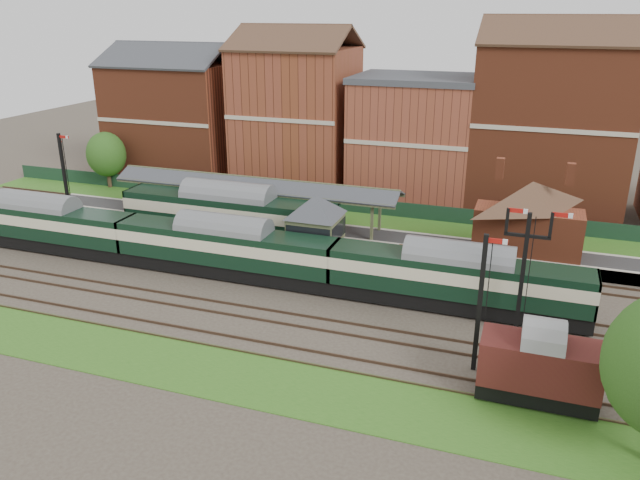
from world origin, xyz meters
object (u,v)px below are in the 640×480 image
(dmu_train, at_px, (225,247))
(semaphore_bracket, at_px, (524,267))
(signal_box, at_px, (316,231))
(platform_railcar, at_px, (229,214))
(goods_van_a, at_px, (539,366))

(dmu_train, bearing_deg, semaphore_bracket, -6.78)
(signal_box, bearing_deg, platform_railcar, 160.04)
(dmu_train, relative_size, goods_van_a, 8.69)
(platform_railcar, bearing_deg, signal_box, -19.96)
(platform_railcar, distance_m, goods_van_a, 29.64)
(dmu_train, xyz_separation_m, goods_van_a, (22.29, -9.00, -0.27))
(signal_box, height_order, dmu_train, signal_box)
(semaphore_bracket, bearing_deg, signal_box, 159.08)
(semaphore_bracket, relative_size, dmu_train, 0.16)
(signal_box, bearing_deg, semaphore_bracket, -20.92)
(dmu_train, bearing_deg, goods_van_a, -21.99)
(dmu_train, height_order, platform_railcar, platform_railcar)
(semaphore_bracket, xyz_separation_m, dmu_train, (-21.02, 2.50, -2.33))
(signal_box, bearing_deg, dmu_train, -151.47)
(dmu_train, bearing_deg, signal_box, 28.53)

